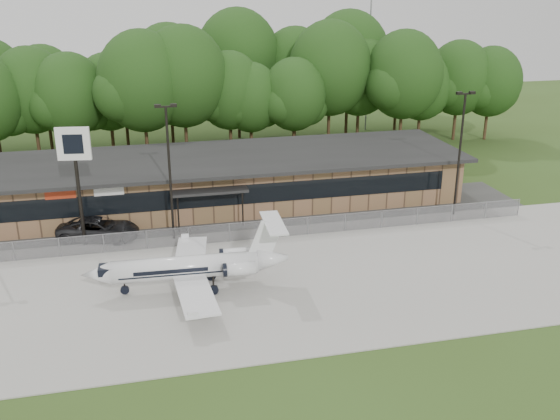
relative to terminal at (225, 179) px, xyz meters
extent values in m
plane|color=#33491A|center=(0.00, -23.94, -2.18)|extent=(160.00, 160.00, 0.00)
cube|color=#9E9B93|center=(0.00, -15.94, -2.14)|extent=(64.00, 18.00, 0.08)
cube|color=#383835|center=(0.00, -4.44, -2.15)|extent=(50.00, 9.00, 0.06)
cube|color=brown|center=(0.00, 0.06, -0.18)|extent=(40.00, 10.00, 4.00)
cube|color=black|center=(0.00, -4.96, 0.12)|extent=(36.00, 0.08, 1.60)
cube|color=black|center=(0.00, -0.44, 1.97)|extent=(41.00, 11.50, 0.30)
cube|color=black|center=(-2.00, -5.54, 0.82)|extent=(6.00, 1.60, 0.20)
cube|color=#B33116|center=(-13.00, -4.99, 1.22)|extent=(2.20, 0.06, 0.70)
cube|color=silver|center=(-9.50, -4.99, 1.22)|extent=(2.20, 0.06, 0.70)
cube|color=gray|center=(0.00, -8.94, -1.43)|extent=(46.00, 0.03, 1.50)
cube|color=gray|center=(0.00, -8.94, -0.68)|extent=(46.00, 0.04, 0.04)
cylinder|color=gray|center=(22.00, 24.06, 10.32)|extent=(0.20, 0.20, 25.00)
cylinder|color=black|center=(-5.00, -7.44, 2.82)|extent=(0.18, 0.18, 10.00)
cube|color=black|center=(-5.00, -7.44, 7.87)|extent=(1.20, 0.12, 0.12)
cube|color=black|center=(-5.55, -7.44, 7.94)|extent=(0.45, 0.30, 0.22)
cube|color=black|center=(-4.45, -7.44, 7.94)|extent=(0.45, 0.30, 0.22)
cylinder|color=black|center=(18.00, -7.44, 2.82)|extent=(0.18, 0.18, 10.00)
cube|color=black|center=(18.00, -7.44, 7.87)|extent=(1.20, 0.12, 0.12)
cube|color=black|center=(17.45, -7.44, 7.94)|extent=(0.45, 0.30, 0.22)
cube|color=black|center=(18.55, -7.44, 7.94)|extent=(0.45, 0.30, 0.22)
cylinder|color=silver|center=(-4.80, -15.91, -0.65)|extent=(9.04, 1.86, 1.44)
cone|color=silver|center=(-10.19, -15.65, -0.65)|extent=(1.86, 1.52, 1.44)
cone|color=silver|center=(0.67, -16.16, -0.51)|extent=(2.04, 1.53, 1.44)
cube|color=silver|center=(-4.50, -18.89, -1.05)|extent=(2.23, 5.47, 0.11)
cube|color=silver|center=(-4.22, -12.97, -1.05)|extent=(2.23, 5.47, 0.11)
cylinder|color=silver|center=(-1.63, -17.18, -0.51)|extent=(2.01, 0.90, 0.81)
cylinder|color=silver|center=(-1.52, -14.94, -0.51)|extent=(2.01, 0.90, 0.81)
cube|color=silver|center=(0.22, -16.14, 0.79)|extent=(2.21, 0.23, 2.70)
cube|color=silver|center=(0.76, -16.17, 1.91)|extent=(1.36, 4.18, 0.09)
cube|color=black|center=(-9.56, -15.68, -0.40)|extent=(0.95, 1.12, 0.45)
cube|color=black|center=(-3.19, -15.98, -1.86)|extent=(0.82, 2.19, 0.63)
cylinder|color=black|center=(-8.57, -15.73, -1.86)|extent=(0.56, 0.56, 0.20)
imported|color=#2A2A2D|center=(-10.46, -6.10, -1.35)|extent=(6.48, 4.18, 1.66)
cylinder|color=black|center=(-11.43, -7.14, 2.04)|extent=(0.29, 0.29, 8.44)
cube|color=silver|center=(-11.43, -7.14, 5.52)|extent=(2.33, 0.59, 2.32)
cube|color=black|center=(-11.45, -7.28, 5.52)|extent=(1.36, 0.24, 1.37)
camera|label=1|loc=(-7.06, -51.33, 16.15)|focal=40.00mm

